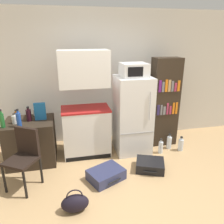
{
  "coord_description": "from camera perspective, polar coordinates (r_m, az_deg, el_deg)",
  "views": [
    {
      "loc": [
        -0.72,
        -2.48,
        2.17
      ],
      "look_at": [
        0.01,
        0.85,
        0.98
      ],
      "focal_mm": 35.0,
      "sensor_mm": 36.0,
      "label": 1
    }
  ],
  "objects": [
    {
      "name": "ground_plane",
      "position": [
        3.37,
        3.08,
        -20.89
      ],
      "size": [
        24.0,
        24.0,
        0.0
      ],
      "primitive_type": "plane",
      "color": "tan"
    },
    {
      "name": "wall_back",
      "position": [
        4.65,
        -0.78,
        8.98
      ],
      "size": [
        6.4,
        0.1,
        2.69
      ],
      "color": "beige",
      "rests_on": "ground_plane"
    },
    {
      "name": "side_table",
      "position": [
        4.19,
        -20.29,
        -7.2
      ],
      "size": [
        0.82,
        0.69,
        0.78
      ],
      "color": "#2D2319",
      "rests_on": "ground_plane"
    },
    {
      "name": "kitchen_hutch",
      "position": [
        4.03,
        -6.94,
        0.58
      ],
      "size": [
        0.88,
        0.55,
        1.95
      ],
      "color": "white",
      "rests_on": "ground_plane"
    },
    {
      "name": "refrigerator",
      "position": [
        4.2,
        5.34,
        -0.79
      ],
      "size": [
        0.65,
        0.67,
        1.48
      ],
      "color": "white",
      "rests_on": "ground_plane"
    },
    {
      "name": "microwave",
      "position": [
        3.99,
        5.73,
        10.89
      ],
      "size": [
        0.46,
        0.45,
        0.24
      ],
      "color": "silver",
      "rests_on": "refrigerator"
    },
    {
      "name": "bookshelf",
      "position": [
        4.56,
        13.49,
        2.42
      ],
      "size": [
        0.54,
        0.33,
        1.79
      ],
      "color": "#2D2319",
      "rests_on": "ground_plane"
    },
    {
      "name": "bottle_milk_white",
      "position": [
        3.99,
        -24.1,
        -1.76
      ],
      "size": [
        0.09,
        0.09,
        0.18
      ],
      "color": "white",
      "rests_on": "side_table"
    },
    {
      "name": "bottle_amber_beer",
      "position": [
        4.11,
        -23.7,
        -0.97
      ],
      "size": [
        0.07,
        0.07,
        0.19
      ],
      "color": "brown",
      "rests_on": "side_table"
    },
    {
      "name": "bottle_clear_short",
      "position": [
        4.28,
        -19.42,
        0.02
      ],
      "size": [
        0.08,
        0.08,
        0.14
      ],
      "color": "silver",
      "rests_on": "side_table"
    },
    {
      "name": "bottle_green_tall",
      "position": [
        3.88,
        -26.81,
        -1.86
      ],
      "size": [
        0.07,
        0.07,
        0.3
      ],
      "color": "#1E6028",
      "rests_on": "side_table"
    },
    {
      "name": "bottle_blue_soda",
      "position": [
        3.79,
        -23.19,
        -1.81
      ],
      "size": [
        0.07,
        0.07,
        0.3
      ],
      "color": "#1E47A3",
      "rests_on": "side_table"
    },
    {
      "name": "bottle_wine_dark",
      "position": [
        4.01,
        -20.93,
        -0.71
      ],
      "size": [
        0.09,
        0.09,
        0.26
      ],
      "color": "black",
      "rests_on": "side_table"
    },
    {
      "name": "cereal_box",
      "position": [
        3.99,
        -18.28,
        0.16
      ],
      "size": [
        0.19,
        0.07,
        0.3
      ],
      "color": "#1E66A8",
      "rests_on": "side_table"
    },
    {
      "name": "chair",
      "position": [
        3.52,
        -21.9,
        -9.91
      ],
      "size": [
        0.55,
        0.55,
        0.91
      ],
      "rotation": [
        0.0,
        0.0,
        -0.55
      ],
      "color": "black",
      "rests_on": "ground_plane"
    },
    {
      "name": "suitcase_large_flat",
      "position": [
        3.9,
        9.9,
        -13.5
      ],
      "size": [
        0.57,
        0.53,
        0.16
      ],
      "rotation": [
        0.0,
        0.0,
        -0.38
      ],
      "color": "black",
      "rests_on": "ground_plane"
    },
    {
      "name": "suitcase_small_flat",
      "position": [
        3.62,
        -1.58,
        -16.01
      ],
      "size": [
        0.65,
        0.58,
        0.17
      ],
      "rotation": [
        0.0,
        0.0,
        0.44
      ],
      "color": "navy",
      "rests_on": "ground_plane"
    },
    {
      "name": "handbag",
      "position": [
        3.1,
        -9.64,
        -22.4
      ],
      "size": [
        0.36,
        0.2,
        0.33
      ],
      "color": "black",
      "rests_on": "ground_plane"
    },
    {
      "name": "water_bottle_front",
      "position": [
        4.6,
        17.52,
        -8.12
      ],
      "size": [
        0.1,
        0.1,
        0.3
      ],
      "color": "silver",
      "rests_on": "ground_plane"
    },
    {
      "name": "water_bottle_middle",
      "position": [
        4.41,
        12.61,
        -8.91
      ],
      "size": [
        0.09,
        0.09,
        0.3
      ],
      "color": "silver",
      "rests_on": "ground_plane"
    },
    {
      "name": "water_bottle_back",
      "position": [
        4.62,
        14.69,
        -7.65
      ],
      "size": [
        0.1,
        0.1,
        0.32
      ],
      "color": "silver",
      "rests_on": "ground_plane"
    }
  ]
}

